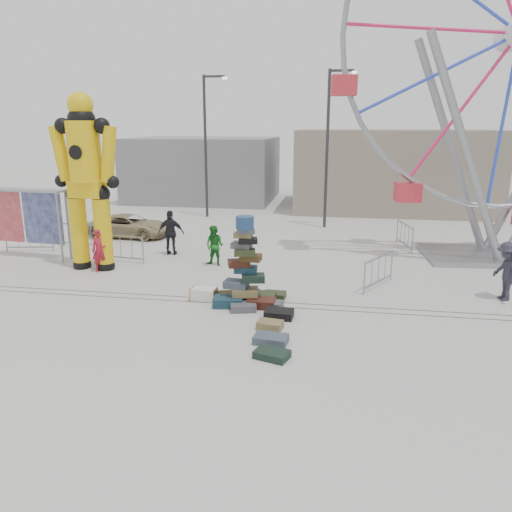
% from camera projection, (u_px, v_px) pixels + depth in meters
% --- Properties ---
extents(ground, '(90.00, 90.00, 0.00)m').
position_uv_depth(ground, '(208.00, 310.00, 14.80)').
color(ground, '#9E9E99').
rests_on(ground, ground).
extents(track_line_near, '(40.00, 0.04, 0.01)m').
position_uv_depth(track_line_near, '(213.00, 303.00, 15.37)').
color(track_line_near, '#47443F').
rests_on(track_line_near, ground).
extents(track_line_far, '(40.00, 0.04, 0.01)m').
position_uv_depth(track_line_far, '(216.00, 299.00, 15.75)').
color(track_line_far, '#47443F').
rests_on(track_line_far, ground).
extents(building_right, '(12.00, 8.00, 5.00)m').
position_uv_depth(building_right, '(392.00, 170.00, 32.11)').
color(building_right, gray).
rests_on(building_right, ground).
extents(building_left, '(10.00, 8.00, 4.40)m').
position_uv_depth(building_left, '(205.00, 169.00, 36.17)').
color(building_left, gray).
rests_on(building_left, ground).
extents(lamp_post_right, '(1.41, 0.25, 8.00)m').
position_uv_depth(lamp_post_right, '(329.00, 141.00, 25.55)').
color(lamp_post_right, '#2D2D30').
rests_on(lamp_post_right, ground).
extents(lamp_post_left, '(1.41, 0.25, 8.00)m').
position_uv_depth(lamp_post_left, '(207.00, 140.00, 28.57)').
color(lamp_post_left, '#2D2D30').
rests_on(lamp_post_left, ground).
extents(suitcase_tower, '(1.93, 1.71, 2.74)m').
position_uv_depth(suitcase_tower, '(245.00, 280.00, 15.10)').
color(suitcase_tower, '#173645').
rests_on(suitcase_tower, ground).
extents(crash_test_dummy, '(2.63, 1.16, 6.66)m').
position_uv_depth(crash_test_dummy, '(86.00, 176.00, 18.16)').
color(crash_test_dummy, black).
rests_on(crash_test_dummy, ground).
extents(banner_scaffold, '(3.97, 1.00, 2.84)m').
position_uv_depth(banner_scaffold, '(22.00, 206.00, 20.04)').
color(banner_scaffold, gray).
rests_on(banner_scaffold, ground).
extents(steamer_trunk, '(0.82, 0.50, 0.37)m').
position_uv_depth(steamer_trunk, '(204.00, 294.00, 15.62)').
color(steamer_trunk, silver).
rests_on(steamer_trunk, ground).
extents(row_case_0, '(0.70, 0.54, 0.19)m').
position_uv_depth(row_case_0, '(275.00, 295.00, 15.82)').
color(row_case_0, '#2C371B').
rests_on(row_case_0, ground).
extents(row_case_1, '(0.71, 0.59, 0.20)m').
position_uv_depth(row_case_1, '(272.00, 304.00, 14.98)').
color(row_case_1, '#505157').
rests_on(row_case_1, ground).
extents(row_case_2, '(0.83, 0.60, 0.23)m').
position_uv_depth(row_case_2, '(279.00, 314.00, 14.19)').
color(row_case_2, black).
rests_on(row_case_2, ground).
extents(row_case_3, '(0.73, 0.57, 0.22)m').
position_uv_depth(row_case_3, '(270.00, 325.00, 13.41)').
color(row_case_3, olive).
rests_on(row_case_3, ground).
extents(row_case_4, '(0.90, 0.63, 0.20)m').
position_uv_depth(row_case_4, '(271.00, 339.00, 12.56)').
color(row_case_4, '#404C5C').
rests_on(row_case_4, ground).
extents(row_case_5, '(0.92, 0.76, 0.19)m').
position_uv_depth(row_case_5, '(272.00, 354.00, 11.75)').
color(row_case_5, black).
rests_on(row_case_5, ground).
extents(barricade_dummy_a, '(1.98, 0.48, 1.10)m').
position_uv_depth(barricade_dummy_a, '(29.00, 239.00, 21.53)').
color(barricade_dummy_a, gray).
rests_on(barricade_dummy_a, ground).
extents(barricade_dummy_b, '(2.00, 0.36, 1.10)m').
position_uv_depth(barricade_dummy_b, '(81.00, 236.00, 22.10)').
color(barricade_dummy_b, gray).
rests_on(barricade_dummy_b, ground).
extents(barricade_dummy_c, '(2.00, 0.37, 1.10)m').
position_uv_depth(barricade_dummy_c, '(121.00, 248.00, 19.86)').
color(barricade_dummy_c, gray).
rests_on(barricade_dummy_c, ground).
extents(barricade_wheel_front, '(1.09, 1.78, 1.10)m').
position_uv_depth(barricade_wheel_front, '(379.00, 271.00, 16.75)').
color(barricade_wheel_front, gray).
rests_on(barricade_wheel_front, ground).
extents(barricade_wheel_back, '(0.52, 1.98, 1.10)m').
position_uv_depth(barricade_wheel_back, '(404.00, 235.00, 22.15)').
color(barricade_wheel_back, gray).
rests_on(barricade_wheel_back, ground).
extents(pedestrian_red, '(0.70, 0.65, 1.61)m').
position_uv_depth(pedestrian_red, '(100.00, 251.00, 18.48)').
color(pedestrian_red, maroon).
rests_on(pedestrian_red, ground).
extents(pedestrian_green, '(0.89, 0.77, 1.57)m').
position_uv_depth(pedestrian_green, '(215.00, 246.00, 19.29)').
color(pedestrian_green, '#1A681F').
rests_on(pedestrian_green, ground).
extents(pedestrian_black, '(1.13, 0.51, 1.88)m').
position_uv_depth(pedestrian_black, '(171.00, 233.00, 20.86)').
color(pedestrian_black, black).
rests_on(pedestrian_black, ground).
extents(pedestrian_grey, '(0.93, 1.32, 1.85)m').
position_uv_depth(pedestrian_grey, '(506.00, 271.00, 15.47)').
color(pedestrian_grey, '#22222D').
rests_on(pedestrian_grey, ground).
extents(parked_suv, '(4.02, 2.00, 1.10)m').
position_uv_depth(parked_suv, '(129.00, 226.00, 24.28)').
color(parked_suv, '#9A8A63').
rests_on(parked_suv, ground).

